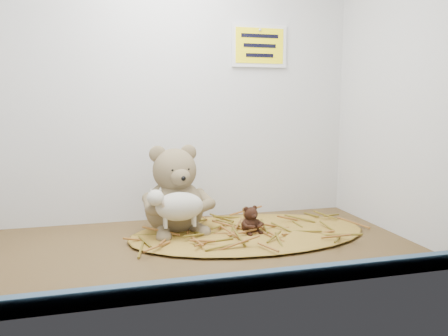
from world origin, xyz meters
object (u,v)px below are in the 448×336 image
object	(u,v)px
mini_teddy_tan	(248,217)
mini_teddy_brown	(251,219)
toy_lamb	(179,207)
main_teddy	(174,189)

from	to	relation	value
mini_teddy_tan	mini_teddy_brown	xyz separation A→B (cm)	(-0.51, -3.59, 0.59)
toy_lamb	mini_teddy_tan	distance (cm)	20.91
toy_lamb	mini_teddy_tan	size ratio (longest dim) A/B	2.55
mini_teddy_tan	toy_lamb	bearing A→B (deg)	-170.33
main_teddy	mini_teddy_brown	bearing A→B (deg)	-35.45
toy_lamb	mini_teddy_brown	bearing A→B (deg)	-2.71
mini_teddy_tan	mini_teddy_brown	size ratio (longest dim) A/B	0.85
main_teddy	toy_lamb	distance (cm)	9.49
mini_teddy_tan	mini_teddy_brown	bearing A→B (deg)	-95.91
toy_lamb	main_teddy	bearing A→B (deg)	90.00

